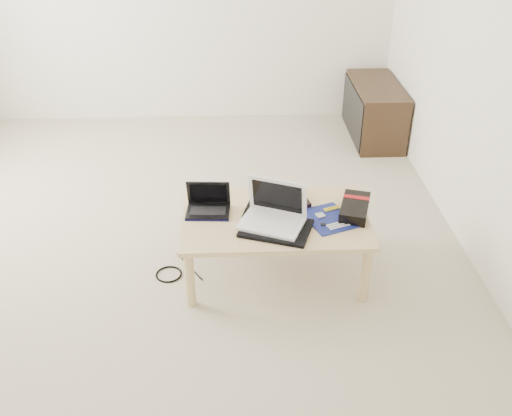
{
  "coord_description": "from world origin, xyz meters",
  "views": [
    {
      "loc": [
        0.49,
        -3.39,
        2.21
      ],
      "look_at": [
        0.61,
        -0.55,
        0.46
      ],
      "focal_mm": 40.0,
      "sensor_mm": 36.0,
      "label": 1
    }
  ],
  "objects_px": {
    "media_cabinet": "(374,111)",
    "netbook": "(208,205)",
    "white_laptop": "(273,214)",
    "gpu_box": "(355,208)",
    "coffee_table": "(275,224)"
  },
  "relations": [
    {
      "from": "gpu_box",
      "to": "coffee_table",
      "type": "bearing_deg",
      "value": -176.74
    },
    {
      "from": "media_cabinet",
      "to": "gpu_box",
      "type": "xyz_separation_m",
      "value": [
        -0.57,
        -1.97,
        0.18
      ]
    },
    {
      "from": "coffee_table",
      "to": "media_cabinet",
      "type": "height_order",
      "value": "media_cabinet"
    },
    {
      "from": "netbook",
      "to": "gpu_box",
      "type": "xyz_separation_m",
      "value": [
        0.87,
        -0.05,
        -0.01
      ]
    },
    {
      "from": "netbook",
      "to": "white_laptop",
      "type": "distance_m",
      "value": 0.41
    },
    {
      "from": "gpu_box",
      "to": "media_cabinet",
      "type": "bearing_deg",
      "value": 73.94
    },
    {
      "from": "white_laptop",
      "to": "media_cabinet",
      "type": "bearing_deg",
      "value": 62.96
    },
    {
      "from": "coffee_table",
      "to": "media_cabinet",
      "type": "distance_m",
      "value": 2.26
    },
    {
      "from": "coffee_table",
      "to": "netbook",
      "type": "height_order",
      "value": "netbook"
    },
    {
      "from": "gpu_box",
      "to": "netbook",
      "type": "bearing_deg",
      "value": 176.55
    },
    {
      "from": "white_laptop",
      "to": "gpu_box",
      "type": "relative_size",
      "value": 1.22
    },
    {
      "from": "white_laptop",
      "to": "gpu_box",
      "type": "bearing_deg",
      "value": 12.85
    },
    {
      "from": "coffee_table",
      "to": "media_cabinet",
      "type": "relative_size",
      "value": 1.22
    },
    {
      "from": "coffee_table",
      "to": "netbook",
      "type": "xyz_separation_m",
      "value": [
        -0.4,
        0.08,
        0.09
      ]
    },
    {
      "from": "media_cabinet",
      "to": "netbook",
      "type": "relative_size",
      "value": 3.35
    }
  ]
}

